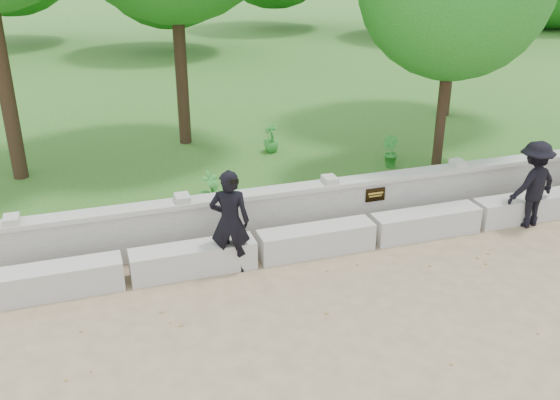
# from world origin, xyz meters

# --- Properties ---
(ground) EXTENTS (80.00, 80.00, 0.00)m
(ground) POSITION_xyz_m (0.00, 0.00, 0.00)
(ground) COLOR #9D8360
(ground) RESTS_ON ground
(lawn) EXTENTS (40.00, 22.00, 0.25)m
(lawn) POSITION_xyz_m (0.00, 14.00, 0.12)
(lawn) COLOR #2A5C1B
(lawn) RESTS_ON ground
(concrete_bench) EXTENTS (11.90, 0.45, 0.45)m
(concrete_bench) POSITION_xyz_m (0.00, 1.90, 0.22)
(concrete_bench) COLOR beige
(concrete_bench) RESTS_ON ground
(parapet_wall) EXTENTS (12.50, 0.35, 0.90)m
(parapet_wall) POSITION_xyz_m (0.00, 2.60, 0.46)
(parapet_wall) COLOR #BCB9B1
(parapet_wall) RESTS_ON ground
(man_main) EXTENTS (0.69, 0.64, 1.64)m
(man_main) POSITION_xyz_m (-2.44, 1.80, 0.82)
(man_main) COLOR black
(man_main) RESTS_ON ground
(visitor_mid) EXTENTS (1.09, 0.75, 1.55)m
(visitor_mid) POSITION_xyz_m (2.92, 1.69, 0.77)
(visitor_mid) COLOR black
(visitor_mid) RESTS_ON ground
(shrub_a) EXTENTS (0.42, 0.37, 0.66)m
(shrub_a) POSITION_xyz_m (-2.31, 3.68, 0.58)
(shrub_a) COLOR #2D852E
(shrub_a) RESTS_ON lawn
(shrub_b) EXTENTS (0.35, 0.40, 0.65)m
(shrub_b) POSITION_xyz_m (1.67, 4.54, 0.57)
(shrub_b) COLOR #2D852E
(shrub_b) RESTS_ON lawn
(shrub_d) EXTENTS (0.41, 0.44, 0.63)m
(shrub_d) POSITION_xyz_m (-0.40, 6.20, 0.57)
(shrub_d) COLOR #2D852E
(shrub_d) RESTS_ON lawn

